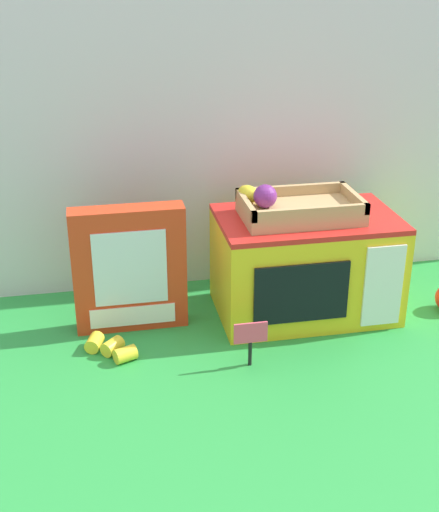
% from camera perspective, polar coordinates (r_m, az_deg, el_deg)
% --- Properties ---
extents(ground_plane, '(1.70, 1.70, 0.00)m').
position_cam_1_polar(ground_plane, '(1.61, 0.41, -5.47)').
color(ground_plane, green).
rests_on(ground_plane, ground).
extents(display_back_panel, '(1.61, 0.03, 0.79)m').
position_cam_1_polar(display_back_panel, '(1.69, -1.21, 10.36)').
color(display_back_panel, silver).
rests_on(display_back_panel, ground).
extents(toy_microwave, '(0.41, 0.26, 0.24)m').
position_cam_1_polar(toy_microwave, '(1.62, 7.08, -0.71)').
color(toy_microwave, yellow).
rests_on(toy_microwave, ground).
extents(food_groups_crate, '(0.27, 0.17, 0.08)m').
position_cam_1_polar(food_groups_crate, '(1.55, 6.17, 3.92)').
color(food_groups_crate, tan).
rests_on(food_groups_crate, toy_microwave).
extents(cookie_set_box, '(0.25, 0.06, 0.29)m').
position_cam_1_polar(cookie_set_box, '(1.55, -7.39, -1.06)').
color(cookie_set_box, red).
rests_on(cookie_set_box, ground).
extents(price_sign, '(0.07, 0.01, 0.10)m').
position_cam_1_polar(price_sign, '(1.42, 2.57, -6.68)').
color(price_sign, black).
rests_on(price_sign, ground).
extents(loose_toy_banana, '(0.11, 0.11, 0.03)m').
position_cam_1_polar(loose_toy_banana, '(1.50, -8.92, -7.44)').
color(loose_toy_banana, yellow).
rests_on(loose_toy_banana, ground).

